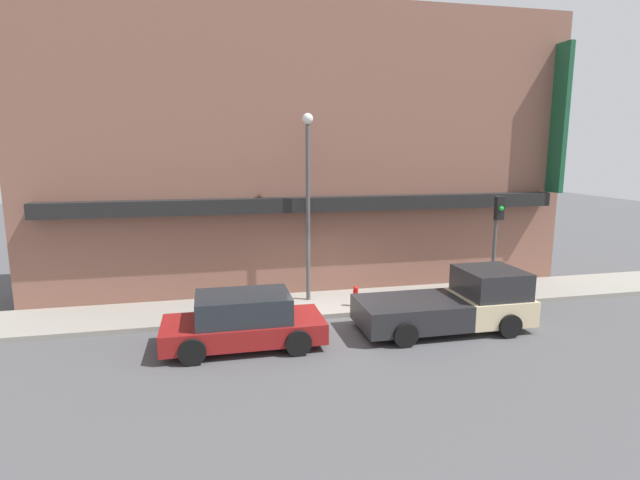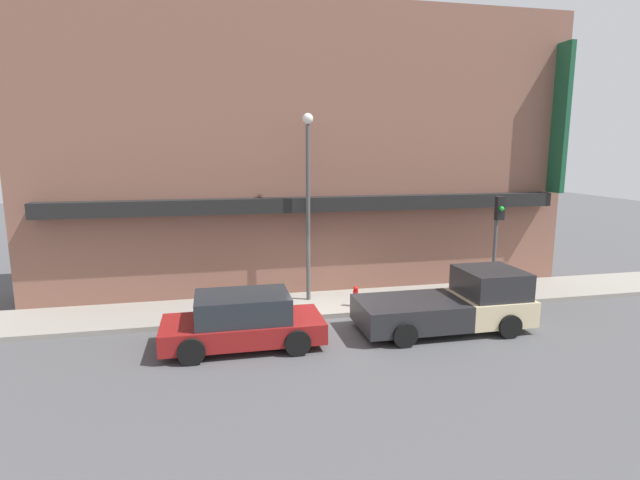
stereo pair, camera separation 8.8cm
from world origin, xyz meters
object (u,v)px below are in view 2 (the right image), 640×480
object	(u,v)px
street_lamp	(308,188)
parked_car	(243,321)
fire_hydrant	(356,296)
traffic_light	(497,228)
pickup_truck	(454,304)

from	to	relation	value
street_lamp	parked_car	bearing A→B (deg)	-126.45
fire_hydrant	street_lamp	bearing A→B (deg)	142.36
street_lamp	traffic_light	bearing A→B (deg)	-9.36
fire_hydrant	street_lamp	distance (m)	3.93
parked_car	traffic_light	xyz separation A→B (m)	(8.89, 2.26, 1.89)
parked_car	pickup_truck	bearing A→B (deg)	1.71
pickup_truck	fire_hydrant	distance (m)	3.28
parked_car	fire_hydrant	size ratio (longest dim) A/B	6.24
traffic_light	pickup_truck	bearing A→B (deg)	-139.92
pickup_truck	fire_hydrant	size ratio (longest dim) A/B	7.37
street_lamp	traffic_light	xyz separation A→B (m)	(6.44, -1.06, -1.42)
pickup_truck	parked_car	distance (m)	6.21
pickup_truck	street_lamp	world-z (taller)	street_lamp
fire_hydrant	traffic_light	bearing A→B (deg)	0.06
street_lamp	fire_hydrant	bearing A→B (deg)	-37.64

